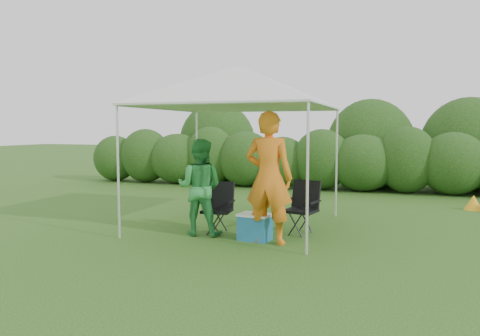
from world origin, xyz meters
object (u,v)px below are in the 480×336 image
(chair_right, at_px, (303,204))
(chair_left, at_px, (218,204))
(canopy, at_px, (240,87))
(man, at_px, (269,178))
(woman, at_px, (200,187))
(cooler, at_px, (255,227))

(chair_right, height_order, chair_left, chair_right)
(chair_left, bearing_deg, canopy, 67.72)
(chair_left, relative_size, man, 0.42)
(chair_right, height_order, man, man)
(woman, bearing_deg, chair_right, -163.52)
(cooler, bearing_deg, man, -16.41)
(canopy, height_order, chair_left, canopy)
(chair_right, xyz_separation_m, cooler, (-0.61, -0.72, -0.29))
(chair_left, bearing_deg, cooler, -29.86)
(chair_left, height_order, man, man)
(cooler, bearing_deg, chair_left, 163.08)
(chair_left, distance_m, cooler, 0.87)
(cooler, bearing_deg, woman, -176.37)
(canopy, xyz_separation_m, chair_left, (-0.18, -0.58, -1.99))
(chair_right, relative_size, woman, 0.56)
(chair_right, height_order, woman, woman)
(canopy, bearing_deg, chair_right, -9.50)
(chair_right, relative_size, cooler, 1.63)
(chair_right, xyz_separation_m, chair_left, (-1.36, -0.38, -0.02))
(man, bearing_deg, chair_left, -22.54)
(man, bearing_deg, chair_right, -111.32)
(woman, relative_size, cooler, 2.92)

